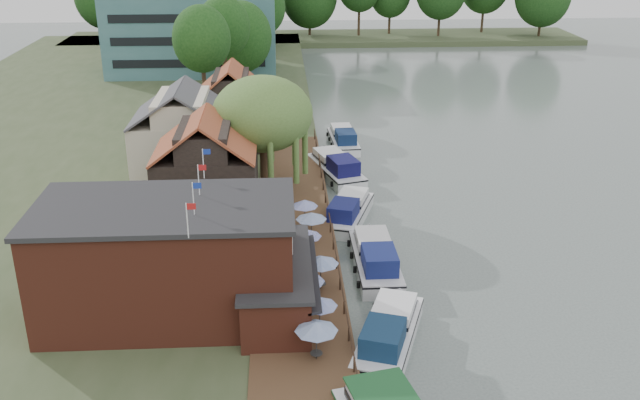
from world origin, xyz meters
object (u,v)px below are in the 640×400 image
object	(u,v)px
cruiser_1	(376,255)
cottage_b	(183,131)
cruiser_2	(348,208)
cruiser_4	(343,137)
cottage_a	(206,167)
pub	(201,259)
umbrella_1	(320,315)
cottage_c	(232,106)
cruiser_3	(336,165)
hotel_block	(192,31)
cruiser_0	(389,328)
umbrella_5	(311,227)
umbrella_0	(316,341)
willow	(263,136)
umbrella_2	(307,291)
umbrella_3	(321,272)
umbrella_4	(306,245)
umbrella_6	(305,214)

from	to	relation	value
cruiser_1	cottage_b	bearing A→B (deg)	130.05
cruiser_2	cruiser_4	world-z (taller)	cruiser_2
cottage_a	cottage_b	xyz separation A→B (m)	(-3.00, 10.00, 0.00)
cruiser_2	cruiser_4	distance (m)	20.18
cruiser_2	cruiser_1	bearing A→B (deg)	-64.33
pub	umbrella_1	bearing A→B (deg)	-23.36
cottage_c	cruiser_3	bearing A→B (deg)	-37.28
hotel_block	cruiser_0	xyz separation A→B (m)	(19.18, -74.01, -5.92)
cottage_c	umbrella_5	xyz separation A→B (m)	(7.14, -24.54, -2.96)
umbrella_0	cruiser_1	world-z (taller)	umbrella_0
cottage_c	cruiser_1	xyz separation A→B (m)	(11.65, -27.34, -4.00)
cottage_b	willow	size ratio (longest dim) A/B	0.92
pub	umbrella_2	size ratio (longest dim) A/B	8.42
willow	umbrella_3	bearing A→B (deg)	-77.51
cottage_c	cruiser_0	size ratio (longest dim) A/B	0.84
umbrella_1	umbrella_3	distance (m)	5.31
pub	umbrella_1	xyz separation A→B (m)	(7.06, -3.05, -2.36)
umbrella_4	cruiser_0	size ratio (longest dim) A/B	0.24
umbrella_0	umbrella_2	bearing A→B (deg)	92.87
cottage_c	cruiser_0	xyz separation A→B (m)	(11.18, -37.01, -4.02)
cottage_b	willow	bearing A→B (deg)	-33.69
umbrella_3	cruiser_2	world-z (taller)	umbrella_3
umbrella_1	pub	bearing A→B (deg)	156.64
umbrella_6	cruiser_1	distance (m)	7.31
willow	cottage_a	bearing A→B (deg)	-131.99
cruiser_3	cottage_b	bearing A→B (deg)	167.96
cottage_b	umbrella_6	size ratio (longest dim) A/B	4.04
umbrella_1	umbrella_6	bearing A→B (deg)	91.19
cottage_b	cottage_c	size ratio (longest dim) A/B	1.13
willow	umbrella_0	distance (m)	26.16
pub	cruiser_4	xyz separation A→B (m)	(11.89, 35.74, -3.53)
cruiser_1	cruiser_2	distance (m)	9.02
umbrella_4	cruiser_2	distance (m)	9.98
cottage_c	cruiser_1	bearing A→B (deg)	-66.92
hotel_block	umbrella_6	size ratio (longest dim) A/B	10.69
cottage_a	willow	bearing A→B (deg)	48.01
umbrella_0	umbrella_5	distance (m)	15.12
cruiser_1	cruiser_3	size ratio (longest dim) A/B	0.99
cottage_a	cruiser_3	xyz separation A→B (m)	(11.29, 11.17, -3.98)
cruiser_3	umbrella_2	bearing A→B (deg)	-115.05
cottage_a	umbrella_3	bearing A→B (deg)	-56.52
cottage_c	cruiser_2	size ratio (longest dim) A/B	0.88
pub	cruiser_3	size ratio (longest dim) A/B	1.93
umbrella_1	cruiser_0	size ratio (longest dim) A/B	0.24
umbrella_4	cruiser_4	distance (m)	29.76
cottage_b	umbrella_3	distance (m)	25.63
pub	umbrella_3	size ratio (longest dim) A/B	8.40
cottage_a	umbrella_2	xyz separation A→B (m)	(7.44, -15.08, -2.96)
hotel_block	cottage_b	distance (m)	46.21
hotel_block	umbrella_5	distance (m)	63.57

